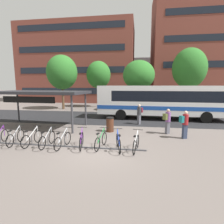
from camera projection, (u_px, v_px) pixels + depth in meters
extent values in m
plane|color=#6B605B|center=(99.00, 150.00, 8.91)|extent=(200.00, 200.00, 0.00)
cube|color=#232326|center=(119.00, 118.00, 17.80)|extent=(80.00, 7.20, 0.01)
cube|color=white|center=(161.00, 100.00, 16.94)|extent=(12.10, 3.05, 2.70)
cube|color=#1947A3|center=(161.00, 107.00, 17.03)|extent=(12.12, 3.07, 0.36)
cube|color=black|center=(106.00, 88.00, 17.77)|extent=(1.10, 2.33, 0.40)
cube|color=black|center=(101.00, 96.00, 18.00)|extent=(0.17, 2.19, 1.40)
cube|color=black|center=(166.00, 97.00, 15.61)|extent=(9.83, 0.47, 0.97)
cube|color=black|center=(163.00, 95.00, 18.03)|extent=(9.83, 0.47, 0.97)
cylinder|color=black|center=(121.00, 115.00, 16.70)|extent=(1.01, 0.34, 1.00)
cylinder|color=black|center=(124.00, 111.00, 18.95)|extent=(1.01, 0.34, 1.00)
cylinder|color=black|center=(206.00, 117.00, 15.33)|extent=(1.01, 0.34, 1.00)
cylinder|color=black|center=(198.00, 113.00, 17.57)|extent=(1.01, 0.34, 1.00)
cube|color=#47474C|center=(65.00, 146.00, 9.43)|extent=(8.56, 0.10, 0.06)
cylinder|color=#47474C|center=(0.00, 137.00, 9.92)|extent=(0.04, 0.04, 0.70)
cylinder|color=#47474C|center=(16.00, 138.00, 9.78)|extent=(0.04, 0.04, 0.70)
cylinder|color=#47474C|center=(32.00, 139.00, 9.65)|extent=(0.04, 0.04, 0.70)
cylinder|color=#47474C|center=(48.00, 140.00, 9.52)|extent=(0.04, 0.04, 0.70)
cylinder|color=#47474C|center=(65.00, 140.00, 9.38)|extent=(0.04, 0.04, 0.70)
cylinder|color=#47474C|center=(82.00, 141.00, 9.25)|extent=(0.04, 0.04, 0.70)
cylinder|color=#47474C|center=(100.00, 142.00, 9.11)|extent=(0.04, 0.04, 0.70)
cylinder|color=#47474C|center=(118.00, 143.00, 8.98)|extent=(0.04, 0.04, 0.70)
cylinder|color=#47474C|center=(137.00, 144.00, 8.84)|extent=(0.04, 0.04, 0.70)
torus|color=black|center=(5.00, 135.00, 10.33)|extent=(0.14, 0.70, 0.70)
cylinder|color=#702893|center=(4.00, 130.00, 10.27)|extent=(0.04, 0.04, 0.65)
cylinder|color=black|center=(4.00, 125.00, 10.22)|extent=(0.52, 0.10, 0.03)
torus|color=black|center=(21.00, 136.00, 10.30)|extent=(0.11, 0.70, 0.70)
torus|color=black|center=(10.00, 141.00, 9.29)|extent=(0.11, 0.70, 0.70)
cube|color=#B7BABF|center=(15.00, 132.00, 9.77)|extent=(0.12, 0.92, 0.58)
cylinder|color=#B7BABF|center=(11.00, 136.00, 9.35)|extent=(0.03, 0.03, 0.55)
cube|color=black|center=(10.00, 131.00, 9.31)|extent=(0.12, 0.23, 0.05)
cylinder|color=#B7BABF|center=(20.00, 130.00, 10.23)|extent=(0.04, 0.04, 0.65)
cylinder|color=black|center=(20.00, 125.00, 10.19)|extent=(0.52, 0.08, 0.03)
torus|color=black|center=(38.00, 136.00, 10.12)|extent=(0.12, 0.70, 0.70)
torus|color=black|center=(25.00, 142.00, 9.15)|extent=(0.12, 0.70, 0.70)
cube|color=silver|center=(32.00, 133.00, 9.61)|extent=(0.13, 0.92, 0.58)
cylinder|color=silver|center=(26.00, 136.00, 9.20)|extent=(0.03, 0.03, 0.55)
cube|color=black|center=(26.00, 131.00, 9.16)|extent=(0.12, 0.23, 0.05)
cylinder|color=silver|center=(38.00, 131.00, 10.06)|extent=(0.04, 0.04, 0.65)
cylinder|color=black|center=(37.00, 126.00, 10.01)|extent=(0.52, 0.08, 0.03)
torus|color=black|center=(52.00, 137.00, 9.94)|extent=(0.05, 0.70, 0.70)
torus|color=black|center=(42.00, 143.00, 8.94)|extent=(0.05, 0.70, 0.70)
cube|color=#B7BABF|center=(47.00, 134.00, 9.41)|extent=(0.04, 0.92, 0.58)
cylinder|color=#B7BABF|center=(43.00, 138.00, 9.00)|extent=(0.03, 0.03, 0.55)
cube|color=black|center=(43.00, 132.00, 8.96)|extent=(0.10, 0.22, 0.05)
cylinder|color=#B7BABF|center=(52.00, 132.00, 9.87)|extent=(0.03, 0.03, 0.65)
cylinder|color=black|center=(51.00, 127.00, 9.82)|extent=(0.52, 0.03, 0.03)
torus|color=black|center=(68.00, 138.00, 9.77)|extent=(0.12, 0.70, 0.70)
torus|color=black|center=(58.00, 144.00, 8.80)|extent=(0.12, 0.70, 0.70)
cube|color=#B7BABF|center=(63.00, 135.00, 9.26)|extent=(0.13, 0.92, 0.58)
cylinder|color=#B7BABF|center=(58.00, 138.00, 8.85)|extent=(0.03, 0.03, 0.55)
cube|color=black|center=(58.00, 133.00, 8.81)|extent=(0.12, 0.23, 0.05)
cylinder|color=#B7BABF|center=(67.00, 133.00, 9.71)|extent=(0.04, 0.04, 0.65)
cylinder|color=black|center=(67.00, 127.00, 9.66)|extent=(0.52, 0.08, 0.03)
torus|color=black|center=(82.00, 138.00, 9.76)|extent=(0.19, 0.70, 0.70)
torus|color=black|center=(80.00, 144.00, 8.76)|extent=(0.19, 0.70, 0.70)
cube|color=#702893|center=(81.00, 135.00, 9.23)|extent=(0.22, 0.91, 0.58)
cylinder|color=#702893|center=(80.00, 139.00, 8.82)|extent=(0.04, 0.04, 0.55)
cube|color=black|center=(80.00, 133.00, 8.78)|extent=(0.14, 0.24, 0.05)
cylinder|color=#702893|center=(82.00, 133.00, 9.70)|extent=(0.04, 0.04, 0.65)
cylinder|color=black|center=(82.00, 127.00, 9.65)|extent=(0.51, 0.14, 0.03)
torus|color=black|center=(104.00, 139.00, 9.70)|extent=(0.16, 0.70, 0.70)
torus|color=black|center=(97.00, 144.00, 8.74)|extent=(0.16, 0.70, 0.70)
cube|color=#1E7F38|center=(101.00, 135.00, 9.19)|extent=(0.18, 0.91, 0.58)
cylinder|color=#1E7F38|center=(98.00, 139.00, 8.80)|extent=(0.03, 0.03, 0.55)
cube|color=black|center=(98.00, 134.00, 8.76)|extent=(0.13, 0.23, 0.05)
cylinder|color=#1E7F38|center=(104.00, 133.00, 9.64)|extent=(0.04, 0.04, 0.65)
cylinder|color=black|center=(104.00, 128.00, 9.59)|extent=(0.52, 0.11, 0.03)
torus|color=black|center=(117.00, 140.00, 9.44)|extent=(0.20, 0.70, 0.70)
torus|color=black|center=(120.00, 147.00, 8.43)|extent=(0.20, 0.70, 0.70)
cube|color=#1E3DB2|center=(118.00, 137.00, 8.91)|extent=(0.24, 0.90, 0.58)
cylinder|color=#1E3DB2|center=(119.00, 141.00, 8.49)|extent=(0.04, 0.04, 0.55)
cube|color=black|center=(119.00, 135.00, 8.45)|extent=(0.15, 0.24, 0.05)
cylinder|color=#1E3DB2|center=(117.00, 135.00, 9.37)|extent=(0.04, 0.04, 0.65)
cylinder|color=black|center=(117.00, 129.00, 9.32)|extent=(0.51, 0.14, 0.03)
torus|color=black|center=(138.00, 141.00, 9.26)|extent=(0.15, 0.70, 0.70)
torus|color=black|center=(134.00, 148.00, 8.30)|extent=(0.15, 0.70, 0.70)
cube|color=silver|center=(136.00, 138.00, 8.75)|extent=(0.17, 0.91, 0.58)
cylinder|color=silver|center=(135.00, 142.00, 8.35)|extent=(0.03, 0.03, 0.55)
cube|color=black|center=(135.00, 136.00, 8.31)|extent=(0.13, 0.23, 0.05)
cylinder|color=silver|center=(138.00, 135.00, 9.19)|extent=(0.04, 0.04, 0.65)
cylinder|color=black|center=(138.00, 130.00, 9.15)|extent=(0.52, 0.11, 0.03)
cylinder|color=#38383D|center=(72.00, 114.00, 11.89)|extent=(0.15, 0.15, 2.61)
cylinder|color=#38383D|center=(18.00, 107.00, 15.70)|extent=(0.15, 0.15, 2.61)
cylinder|color=#38383D|center=(86.00, 109.00, 14.34)|extent=(0.15, 0.15, 2.61)
cube|color=#28282D|center=(40.00, 92.00, 13.58)|extent=(7.36, 3.84, 0.20)
cube|color=black|center=(28.00, 100.00, 12.28)|extent=(4.05, 0.37, 0.44)
cube|color=#565660|center=(139.00, 119.00, 14.75)|extent=(0.31, 0.33, 0.85)
cylinder|color=#333338|center=(139.00, 111.00, 14.64)|extent=(0.47, 0.47, 0.62)
sphere|color=beige|center=(139.00, 106.00, 14.58)|extent=(0.22, 0.22, 0.22)
cube|color=maroon|center=(141.00, 110.00, 14.83)|extent=(0.33, 0.31, 0.40)
cube|color=#2D3851|center=(185.00, 132.00, 10.84)|extent=(0.32, 0.28, 0.88)
cylinder|color=maroon|center=(185.00, 120.00, 10.73)|extent=(0.44, 0.44, 0.63)
sphere|color=beige|center=(186.00, 113.00, 10.66)|extent=(0.22, 0.22, 0.22)
cube|color=#197075|center=(182.00, 119.00, 10.66)|extent=(0.27, 0.33, 0.40)
cube|color=#565660|center=(167.00, 128.00, 11.90)|extent=(0.33, 0.32, 0.84)
cylinder|color=#7F4C93|center=(168.00, 117.00, 11.79)|extent=(0.48, 0.48, 0.64)
sphere|color=tan|center=(168.00, 111.00, 11.73)|extent=(0.22, 0.22, 0.22)
cube|color=#56602D|center=(165.00, 117.00, 11.66)|extent=(0.31, 0.33, 0.40)
cylinder|color=#4C2819|center=(110.00, 125.00, 12.46)|extent=(0.52, 0.52, 0.95)
cylinder|color=black|center=(110.00, 118.00, 12.38)|extent=(0.55, 0.55, 0.08)
cylinder|color=brown|center=(99.00, 97.00, 26.52)|extent=(0.32, 0.32, 3.08)
ellipsoid|color=#2D7028|center=(99.00, 75.00, 26.04)|extent=(3.54, 3.54, 3.96)
cylinder|color=brown|center=(138.00, 99.00, 22.35)|extent=(0.32, 0.32, 2.95)
ellipsoid|color=#2D7028|center=(139.00, 75.00, 21.90)|extent=(3.90, 3.90, 3.61)
cylinder|color=brown|center=(187.00, 97.00, 24.99)|extent=(0.32, 0.32, 3.22)
ellipsoid|color=#2D7028|center=(189.00, 68.00, 24.40)|extent=(4.59, 4.59, 5.49)
cylinder|color=brown|center=(63.00, 98.00, 24.21)|extent=(0.32, 0.32, 3.03)
ellipsoid|color=#2D7028|center=(62.00, 72.00, 23.69)|extent=(4.07, 4.07, 4.54)
cube|color=brown|center=(80.00, 65.00, 36.64)|extent=(22.12, 10.37, 14.82)
cube|color=black|center=(71.00, 91.00, 32.31)|extent=(19.47, 0.06, 1.10)
cube|color=black|center=(70.00, 70.00, 31.76)|extent=(19.47, 0.06, 1.10)
cube|color=black|center=(70.00, 49.00, 31.20)|extent=(19.47, 0.06, 1.10)
cube|color=black|center=(69.00, 26.00, 30.64)|extent=(19.47, 0.06, 1.10)
cube|color=brown|center=(217.00, 47.00, 33.92)|extent=(24.11, 12.10, 20.85)
cube|color=gray|center=(135.00, 79.00, 50.73)|extent=(18.99, 11.15, 10.10)
cube|color=black|center=(135.00, 86.00, 45.56)|extent=(16.71, 0.06, 1.10)
cube|color=black|center=(135.00, 66.00, 44.80)|extent=(16.71, 0.06, 1.10)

